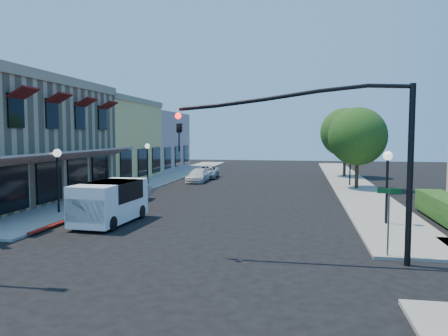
% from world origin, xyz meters
% --- Properties ---
extents(ground, '(120.00, 120.00, 0.00)m').
position_xyz_m(ground, '(0.00, 0.00, 0.00)').
color(ground, black).
rests_on(ground, ground).
extents(sidewalk_left, '(3.50, 50.00, 0.12)m').
position_xyz_m(sidewalk_left, '(-8.75, 27.00, 0.06)').
color(sidewalk_left, gray).
rests_on(sidewalk_left, ground).
extents(sidewalk_right, '(3.50, 50.00, 0.12)m').
position_xyz_m(sidewalk_right, '(8.75, 27.00, 0.06)').
color(sidewalk_right, gray).
rests_on(sidewalk_right, ground).
extents(curb_red_strip, '(0.25, 10.00, 0.06)m').
position_xyz_m(curb_red_strip, '(-6.90, 8.00, 0.00)').
color(curb_red_strip, maroon).
rests_on(curb_red_strip, ground).
extents(yellow_stucco_building, '(10.00, 12.00, 7.60)m').
position_xyz_m(yellow_stucco_building, '(-15.50, 26.00, 3.80)').
color(yellow_stucco_building, '#DDB363').
rests_on(yellow_stucco_building, ground).
extents(pink_stucco_building, '(10.00, 12.00, 7.00)m').
position_xyz_m(pink_stucco_building, '(-15.50, 38.00, 3.50)').
color(pink_stucco_building, '#C49894').
rests_on(pink_stucco_building, ground).
extents(street_tree_a, '(4.56, 4.56, 6.48)m').
position_xyz_m(street_tree_a, '(8.80, 22.00, 4.19)').
color(street_tree_a, '#321F14').
rests_on(street_tree_a, ground).
extents(street_tree_b, '(4.94, 4.94, 7.02)m').
position_xyz_m(street_tree_b, '(8.80, 32.00, 4.54)').
color(street_tree_b, '#321F14').
rests_on(street_tree_b, ground).
extents(signal_mast_arm, '(8.01, 0.39, 6.00)m').
position_xyz_m(signal_mast_arm, '(5.86, 1.50, 4.09)').
color(signal_mast_arm, black).
rests_on(signal_mast_arm, ground).
extents(street_name_sign, '(0.80, 0.06, 2.50)m').
position_xyz_m(street_name_sign, '(7.50, 2.20, 1.70)').
color(street_name_sign, '#595B5E').
rests_on(street_name_sign, ground).
extents(lamppost_left_near, '(0.44, 0.44, 3.57)m').
position_xyz_m(lamppost_left_near, '(-8.50, 8.00, 2.74)').
color(lamppost_left_near, black).
rests_on(lamppost_left_near, ground).
extents(lamppost_left_far, '(0.44, 0.44, 3.57)m').
position_xyz_m(lamppost_left_far, '(-8.50, 22.00, 2.74)').
color(lamppost_left_far, black).
rests_on(lamppost_left_far, ground).
extents(lamppost_right_near, '(0.44, 0.44, 3.57)m').
position_xyz_m(lamppost_right_near, '(8.50, 8.00, 2.74)').
color(lamppost_right_near, black).
rests_on(lamppost_right_near, ground).
extents(lamppost_right_far, '(0.44, 0.44, 3.57)m').
position_xyz_m(lamppost_right_far, '(8.50, 24.00, 2.74)').
color(lamppost_right_far, black).
rests_on(lamppost_right_far, ground).
extents(white_van, '(2.26, 4.71, 2.04)m').
position_xyz_m(white_van, '(-4.70, 6.18, 1.18)').
color(white_van, white).
rests_on(white_van, ground).
extents(parked_car_a, '(1.50, 3.27, 1.09)m').
position_xyz_m(parked_car_a, '(-6.14, 8.65, 0.54)').
color(parked_car_a, black).
rests_on(parked_car_a, ground).
extents(parked_car_b, '(1.23, 3.51, 1.15)m').
position_xyz_m(parked_car_b, '(-6.20, 13.00, 0.58)').
color(parked_car_b, '#A3A5A8').
rests_on(parked_car_b, ground).
extents(parked_car_c, '(1.66, 4.00, 1.16)m').
position_xyz_m(parked_car_c, '(-4.80, 25.00, 0.58)').
color(parked_car_c, silver).
rests_on(parked_car_c, ground).
extents(parked_car_d, '(2.39, 4.61, 1.24)m').
position_xyz_m(parked_car_d, '(-4.80, 28.81, 0.62)').
color(parked_car_d, silver).
rests_on(parked_car_d, ground).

